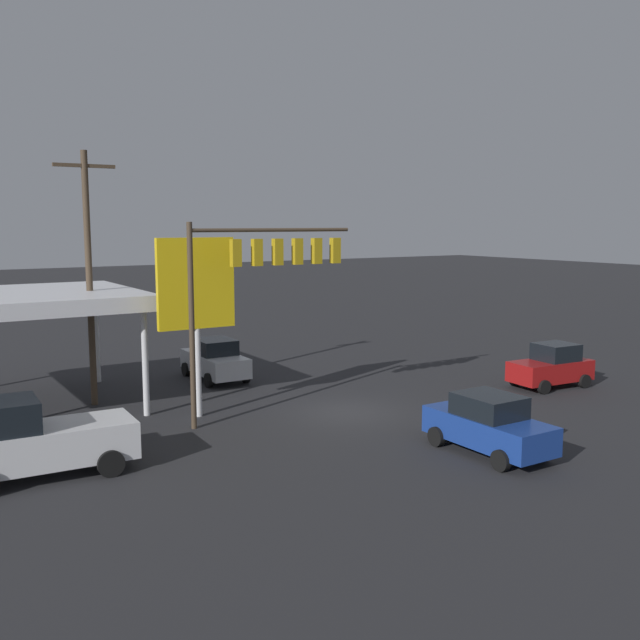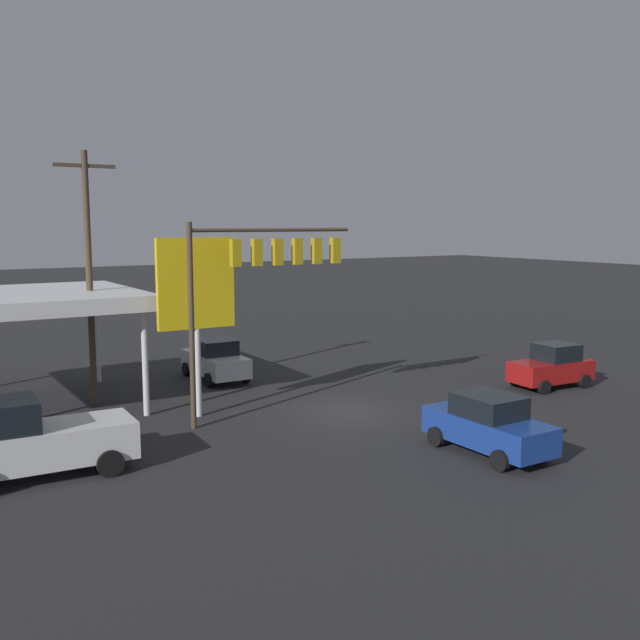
% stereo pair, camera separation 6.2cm
% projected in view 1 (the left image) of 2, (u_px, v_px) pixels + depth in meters
% --- Properties ---
extents(ground_plane, '(200.00, 200.00, 0.00)m').
position_uv_depth(ground_plane, '(347.00, 412.00, 28.00)').
color(ground_plane, '#262628').
extents(traffic_signal_assembly, '(6.76, 0.43, 7.41)m').
position_uv_depth(traffic_signal_assembly, '(264.00, 267.00, 26.55)').
color(traffic_signal_assembly, '#473828').
rests_on(traffic_signal_assembly, ground).
extents(utility_pole, '(2.40, 0.26, 10.20)m').
position_uv_depth(utility_pole, '(89.00, 273.00, 28.43)').
color(utility_pole, '#473828').
rests_on(utility_pole, ground).
extents(gas_station_canopy, '(9.64, 8.15, 4.68)m').
position_uv_depth(gas_station_canopy, '(8.00, 302.00, 27.60)').
color(gas_station_canopy, silver).
rests_on(gas_station_canopy, ground).
extents(price_sign, '(3.03, 0.27, 6.84)m').
position_uv_depth(price_sign, '(196.00, 289.00, 26.71)').
color(price_sign, silver).
rests_on(price_sign, ground).
extents(sedan_waiting, '(2.07, 4.41, 1.93)m').
position_uv_depth(sedan_waiting, '(488.00, 424.00, 22.88)').
color(sedan_waiting, navy).
rests_on(sedan_waiting, ground).
extents(hatchback_crossing, '(3.92, 2.18, 1.97)m').
position_uv_depth(hatchback_crossing, '(552.00, 366.00, 32.18)').
color(hatchback_crossing, maroon).
rests_on(hatchback_crossing, ground).
extents(pickup_parked, '(5.28, 2.44, 2.40)m').
position_uv_depth(pickup_parked, '(37.00, 440.00, 20.67)').
color(pickup_parked, silver).
rests_on(pickup_parked, ground).
extents(sedan_far, '(2.11, 4.42, 1.93)m').
position_uv_depth(sedan_far, '(215.00, 360.00, 33.71)').
color(sedan_far, silver).
rests_on(sedan_far, ground).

